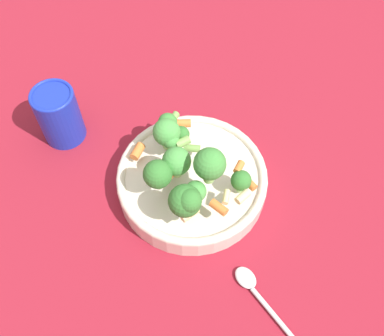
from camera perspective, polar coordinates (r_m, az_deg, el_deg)
The scene contains 5 objects.
ground_plane at distance 0.73m, azimuth -0.00°, elevation -2.46°, with size 3.00×3.00×0.00m, color maroon.
bowl at distance 0.71m, azimuth -0.00°, elevation -1.53°, with size 0.24×0.24×0.04m.
pasta_salad at distance 0.64m, azimuth -0.99°, elevation 0.16°, with size 0.15×0.20×0.10m.
cup at distance 0.78m, azimuth -16.57°, elevation 6.52°, with size 0.07×0.07×0.10m.
spoon at distance 0.66m, azimuth 8.76°, elevation -16.19°, with size 0.05×0.18×0.01m.
Camera 1 is at (0.16, 0.32, 0.63)m, focal length 42.00 mm.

